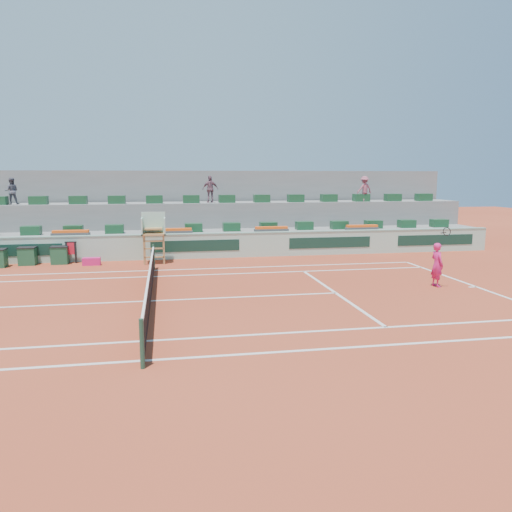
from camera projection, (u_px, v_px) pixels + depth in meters
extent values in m
plane|color=#97341D|center=(150.00, 301.00, 16.44)|extent=(90.00, 90.00, 0.00)
cube|color=gray|center=(155.00, 242.00, 26.74)|extent=(36.00, 4.00, 1.20)
cube|color=gray|center=(156.00, 226.00, 28.18)|extent=(36.00, 2.40, 2.60)
cube|color=gray|center=(156.00, 208.00, 29.59)|extent=(36.00, 0.40, 4.40)
cube|color=#DA1C6E|center=(92.00, 261.00, 23.06)|extent=(0.79, 0.35, 0.35)
imported|color=#484854|center=(12.00, 191.00, 26.23)|extent=(0.75, 0.62, 1.40)
imported|color=#7A515F|center=(210.00, 189.00, 28.01)|extent=(0.93, 0.48, 1.51)
imported|color=#9C4E5F|center=(364.00, 189.00, 29.25)|extent=(1.06, 0.76, 1.48)
cube|color=silver|center=(476.00, 287.00, 18.54)|extent=(0.12, 10.97, 0.01)
cube|color=silver|center=(144.00, 361.00, 11.11)|extent=(23.77, 0.12, 0.01)
cube|color=silver|center=(154.00, 270.00, 21.77)|extent=(23.77, 0.12, 0.01)
cube|color=silver|center=(146.00, 341.00, 12.44)|extent=(23.77, 0.12, 0.01)
cube|color=silver|center=(153.00, 277.00, 20.43)|extent=(23.77, 0.12, 0.01)
cube|color=silver|center=(336.00, 293.00, 17.57)|extent=(0.12, 8.23, 0.01)
cube|color=silver|center=(150.00, 301.00, 16.44)|extent=(12.80, 0.12, 0.01)
cube|color=silver|center=(473.00, 287.00, 18.51)|extent=(0.30, 0.12, 0.01)
cube|color=black|center=(150.00, 287.00, 16.37)|extent=(0.03, 11.87, 0.92)
cube|color=white|center=(149.00, 273.00, 16.29)|extent=(0.06, 11.87, 0.07)
cylinder|color=#1D4430|center=(142.00, 344.00, 10.58)|extent=(0.10, 0.10, 1.10)
cylinder|color=#1D4430|center=(154.00, 257.00, 22.12)|extent=(0.10, 0.10, 1.10)
cube|color=#A2CBB5|center=(155.00, 247.00, 24.60)|extent=(36.00, 0.30, 1.20)
cube|color=gray|center=(154.00, 235.00, 24.50)|extent=(36.00, 0.34, 0.06)
cube|color=#123226|center=(13.00, 250.00, 23.29)|extent=(4.40, 0.02, 0.56)
cube|color=#123226|center=(196.00, 246.00, 24.79)|extent=(4.40, 0.02, 0.56)
cube|color=#123226|center=(330.00, 243.00, 26.03)|extent=(4.40, 0.02, 0.56)
cube|color=#123226|center=(436.00, 240.00, 27.09)|extent=(4.40, 0.02, 0.56)
cube|color=olive|center=(144.00, 250.00, 23.10)|extent=(0.08, 0.08, 1.35)
cube|color=olive|center=(164.00, 250.00, 23.26)|extent=(0.08, 0.08, 1.35)
cube|color=olive|center=(145.00, 248.00, 23.78)|extent=(0.08, 0.08, 1.35)
cube|color=olive|center=(164.00, 248.00, 23.94)|extent=(0.08, 0.08, 1.35)
cube|color=olive|center=(154.00, 234.00, 23.41)|extent=(1.10, 0.90, 0.08)
cube|color=#A2CBB5|center=(153.00, 222.00, 23.70)|extent=(1.10, 0.08, 1.00)
cube|color=#A2CBB5|center=(142.00, 227.00, 23.26)|extent=(0.06, 0.90, 0.80)
cube|color=#A2CBB5|center=(165.00, 226.00, 23.44)|extent=(0.06, 0.90, 0.80)
cube|color=olive|center=(154.00, 229.00, 23.47)|extent=(0.80, 0.60, 0.08)
cube|color=olive|center=(154.00, 257.00, 23.23)|extent=(0.90, 0.08, 0.06)
cube|color=olive|center=(154.00, 249.00, 23.17)|extent=(0.90, 0.08, 0.06)
cube|color=olive|center=(154.00, 241.00, 23.11)|extent=(0.90, 0.08, 0.06)
cube|color=#174525|center=(31.00, 230.00, 24.67)|extent=(0.90, 0.60, 0.44)
cube|color=#174525|center=(73.00, 230.00, 25.03)|extent=(0.90, 0.60, 0.44)
cube|color=#174525|center=(115.00, 229.00, 25.38)|extent=(0.90, 0.60, 0.44)
cube|color=#174525|center=(155.00, 228.00, 25.73)|extent=(0.90, 0.60, 0.44)
cube|color=#174525|center=(194.00, 228.00, 26.09)|extent=(0.90, 0.60, 0.44)
cube|color=#174525|center=(231.00, 227.00, 26.44)|extent=(0.90, 0.60, 0.44)
cube|color=#174525|center=(268.00, 226.00, 26.79)|extent=(0.90, 0.60, 0.44)
cube|color=#174525|center=(304.00, 226.00, 27.15)|extent=(0.90, 0.60, 0.44)
cube|color=#174525|center=(339.00, 225.00, 27.50)|extent=(0.90, 0.60, 0.44)
cube|color=#174525|center=(373.00, 224.00, 27.85)|extent=(0.90, 0.60, 0.44)
cube|color=#174525|center=(407.00, 224.00, 28.21)|extent=(0.90, 0.60, 0.44)
cube|color=#174525|center=(439.00, 223.00, 28.56)|extent=(0.90, 0.60, 0.44)
cube|color=#174525|center=(39.00, 200.00, 26.30)|extent=(0.90, 0.60, 0.44)
cube|color=#174525|center=(78.00, 200.00, 26.65)|extent=(0.90, 0.60, 0.44)
cube|color=#174525|center=(117.00, 200.00, 27.01)|extent=(0.90, 0.60, 0.44)
cube|color=#174525|center=(154.00, 199.00, 27.36)|extent=(0.90, 0.60, 0.44)
cube|color=#174525|center=(191.00, 199.00, 27.71)|extent=(0.90, 0.60, 0.44)
cube|color=#174525|center=(227.00, 199.00, 28.07)|extent=(0.90, 0.60, 0.44)
cube|color=#174525|center=(262.00, 198.00, 28.42)|extent=(0.90, 0.60, 0.44)
cube|color=#174525|center=(296.00, 198.00, 28.77)|extent=(0.90, 0.60, 0.44)
cube|color=#174525|center=(329.00, 198.00, 29.13)|extent=(0.90, 0.60, 0.44)
cube|color=#174525|center=(361.00, 198.00, 29.48)|extent=(0.90, 0.60, 0.44)
cube|color=#174525|center=(393.00, 197.00, 29.83)|extent=(0.90, 0.60, 0.44)
cube|color=#174525|center=(424.00, 197.00, 30.19)|extent=(0.90, 0.60, 0.44)
cube|color=#4A4A4A|center=(71.00, 234.00, 24.27)|extent=(1.80, 0.36, 0.16)
cube|color=#FF5315|center=(71.00, 231.00, 24.25)|extent=(1.70, 0.32, 0.12)
cube|color=#4A4A4A|center=(175.00, 232.00, 25.16)|extent=(1.80, 0.36, 0.16)
cube|color=#FF5315|center=(175.00, 229.00, 25.13)|extent=(1.70, 0.32, 0.12)
cube|color=#4A4A4A|center=(271.00, 230.00, 26.04)|extent=(1.80, 0.36, 0.16)
cube|color=#FF5315|center=(271.00, 228.00, 26.02)|extent=(1.70, 0.32, 0.12)
cube|color=#4A4A4A|center=(362.00, 229.00, 26.92)|extent=(1.80, 0.36, 0.16)
cube|color=#FF5315|center=(362.00, 226.00, 26.90)|extent=(1.70, 0.32, 0.12)
cube|color=#194B2D|center=(60.00, 255.00, 23.38)|extent=(0.73, 0.63, 0.80)
cube|color=black|center=(59.00, 247.00, 23.31)|extent=(0.78, 0.67, 0.04)
cube|color=#194B2D|center=(28.00, 256.00, 23.10)|extent=(0.73, 0.63, 0.80)
cube|color=black|center=(27.00, 247.00, 23.04)|extent=(0.77, 0.67, 0.04)
cube|color=black|center=(67.00, 253.00, 23.53)|extent=(0.09, 0.09, 1.00)
cube|color=black|center=(76.00, 253.00, 23.60)|extent=(0.09, 0.09, 1.00)
cube|color=black|center=(71.00, 242.00, 23.49)|extent=(0.53, 0.07, 0.06)
cube|color=red|center=(71.00, 249.00, 23.52)|extent=(0.39, 0.04, 0.56)
imported|color=#DA1C6E|center=(437.00, 265.00, 18.52)|extent=(0.45, 0.63, 1.64)
cylinder|color=black|center=(443.00, 233.00, 18.04)|extent=(0.03, 0.35, 0.09)
torus|color=black|center=(447.00, 231.00, 17.81)|extent=(0.31, 0.08, 0.31)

